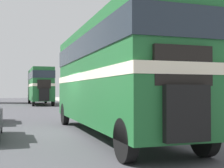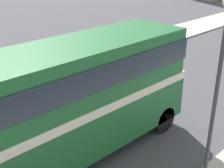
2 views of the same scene
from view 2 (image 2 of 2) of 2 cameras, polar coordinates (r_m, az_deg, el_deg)
The scene contains 5 objects.
ground_plane at distance 13.07m, azimuth -7.92°, elevation -9.17°, with size 120.00×120.00×0.00m, color #47474C.
double_decker_bus at distance 10.15m, azimuth -10.44°, elevation -3.11°, with size 2.57×11.04×4.23m.
car_parked_near at distance 15.20m, azimuth -18.93°, elevation -2.10°, with size 1.82×3.91×1.47m.
car_parked_mid at distance 18.49m, azimuth -2.31°, elevation 3.78°, with size 1.71×3.99×1.50m.
street_lamp at distance 9.02m, azimuth 19.09°, elevation 2.41°, with size 0.36×0.36×5.86m.
Camera 2 is at (9.05, -6.31, 7.00)m, focal length 50.00 mm.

